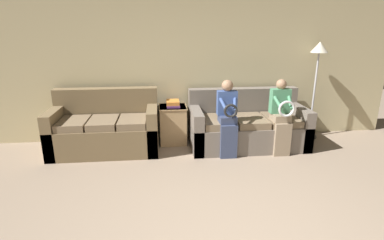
{
  "coord_description": "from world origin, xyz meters",
  "views": [
    {
      "loc": [
        -0.67,
        -1.93,
        1.9
      ],
      "look_at": [
        -0.26,
        1.93,
        0.71
      ],
      "focal_mm": 28.0,
      "sensor_mm": 36.0,
      "label": 1
    }
  ],
  "objects_px": {
    "side_shelf": "(173,124)",
    "book_stack": "(173,103)",
    "couch_side": "(106,130)",
    "child_left_seated": "(228,115)",
    "floor_lamp": "(318,60)",
    "child_right_seated": "(281,114)",
    "couch_main": "(247,126)"
  },
  "relations": [
    {
      "from": "side_shelf",
      "to": "floor_lamp",
      "type": "relative_size",
      "value": 0.38
    },
    {
      "from": "couch_side",
      "to": "side_shelf",
      "type": "distance_m",
      "value": 1.11
    },
    {
      "from": "side_shelf",
      "to": "book_stack",
      "type": "xyz_separation_m",
      "value": [
        0.01,
        0.01,
        0.36
      ]
    },
    {
      "from": "child_right_seated",
      "to": "side_shelf",
      "type": "distance_m",
      "value": 1.79
    },
    {
      "from": "floor_lamp",
      "to": "couch_main",
      "type": "bearing_deg",
      "value": -169.37
    },
    {
      "from": "floor_lamp",
      "to": "child_left_seated",
      "type": "bearing_deg",
      "value": -159.7
    },
    {
      "from": "child_right_seated",
      "to": "floor_lamp",
      "type": "distance_m",
      "value": 1.28
    },
    {
      "from": "child_left_seated",
      "to": "floor_lamp",
      "type": "xyz_separation_m",
      "value": [
        1.67,
        0.62,
        0.75
      ]
    },
    {
      "from": "couch_side",
      "to": "child_left_seated",
      "type": "height_order",
      "value": "child_left_seated"
    },
    {
      "from": "side_shelf",
      "to": "book_stack",
      "type": "height_order",
      "value": "book_stack"
    },
    {
      "from": "child_left_seated",
      "to": "side_shelf",
      "type": "height_order",
      "value": "child_left_seated"
    },
    {
      "from": "couch_side",
      "to": "child_left_seated",
      "type": "bearing_deg",
      "value": -11.75
    },
    {
      "from": "child_left_seated",
      "to": "child_right_seated",
      "type": "bearing_deg",
      "value": -0.34
    },
    {
      "from": "couch_side",
      "to": "floor_lamp",
      "type": "relative_size",
      "value": 0.98
    },
    {
      "from": "couch_side",
      "to": "side_shelf",
      "type": "relative_size",
      "value": 2.58
    },
    {
      "from": "child_left_seated",
      "to": "floor_lamp",
      "type": "distance_m",
      "value": 1.93
    },
    {
      "from": "couch_main",
      "to": "side_shelf",
      "type": "bearing_deg",
      "value": 169.25
    },
    {
      "from": "side_shelf",
      "to": "couch_main",
      "type": "bearing_deg",
      "value": -10.75
    },
    {
      "from": "couch_side",
      "to": "floor_lamp",
      "type": "xyz_separation_m",
      "value": [
        3.57,
        0.22,
        1.04
      ]
    },
    {
      "from": "book_stack",
      "to": "floor_lamp",
      "type": "distance_m",
      "value": 2.57
    },
    {
      "from": "couch_side",
      "to": "floor_lamp",
      "type": "distance_m",
      "value": 3.73
    },
    {
      "from": "child_right_seated",
      "to": "side_shelf",
      "type": "height_order",
      "value": "child_right_seated"
    },
    {
      "from": "child_left_seated",
      "to": "side_shelf",
      "type": "distance_m",
      "value": 1.06
    },
    {
      "from": "couch_side",
      "to": "child_right_seated",
      "type": "height_order",
      "value": "child_right_seated"
    },
    {
      "from": "child_left_seated",
      "to": "child_right_seated",
      "type": "distance_m",
      "value": 0.84
    },
    {
      "from": "child_left_seated",
      "to": "book_stack",
      "type": "distance_m",
      "value": 1.02
    },
    {
      "from": "couch_main",
      "to": "child_right_seated",
      "type": "distance_m",
      "value": 0.65
    },
    {
      "from": "couch_side",
      "to": "child_right_seated",
      "type": "xyz_separation_m",
      "value": [
        2.74,
        -0.4,
        0.29
      ]
    },
    {
      "from": "couch_main",
      "to": "book_stack",
      "type": "relative_size",
      "value": 5.96
    },
    {
      "from": "couch_side",
      "to": "child_right_seated",
      "type": "distance_m",
      "value": 2.78
    },
    {
      "from": "couch_side",
      "to": "child_left_seated",
      "type": "relative_size",
      "value": 1.42
    },
    {
      "from": "side_shelf",
      "to": "floor_lamp",
      "type": "bearing_deg",
      "value": 0.05
    }
  ]
}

